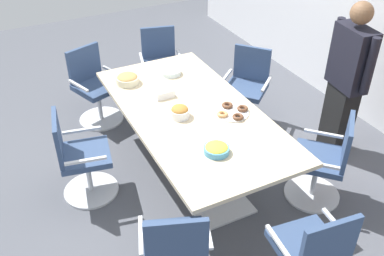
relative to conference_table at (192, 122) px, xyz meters
name	(u,v)px	position (x,y,z in m)	size (l,w,h in m)	color
ground_plane	(192,171)	(0.00, 0.00, -0.63)	(10.00, 10.00, 0.01)	#4C4F56
conference_table	(192,122)	(0.00, 0.00, 0.00)	(2.40, 1.20, 0.75)	#CCB793
office_chair_0	(246,91)	(-0.59, 1.03, -0.22)	(0.76, 0.76, 0.91)	silver
office_chair_1	(161,68)	(-1.61, 0.35, -0.22)	(0.66, 0.66, 0.91)	silver
office_chair_2	(95,90)	(-1.44, -0.59, -0.22)	(0.69, 0.69, 0.91)	silver
office_chair_3	(80,160)	(-0.18, -1.10, -0.22)	(0.63, 0.63, 0.91)	silver
office_chair_4	(176,254)	(1.23, -0.75, -0.22)	(0.69, 0.69, 0.91)	silver
office_chair_5	(310,256)	(1.69, 0.12, -0.22)	(0.60, 0.60, 0.91)	silver
office_chair_6	(324,164)	(0.90, 0.93, -0.22)	(0.76, 0.76, 0.91)	silver
person_standing_0	(347,80)	(0.37, 1.58, 0.26)	(0.62, 0.27, 1.70)	black
snack_bowl_pretzels	(180,112)	(0.04, -0.15, 0.18)	(0.19, 0.19, 0.12)	white
snack_bowl_chips_yellow	(217,149)	(0.68, -0.11, 0.16)	(0.22, 0.22, 0.08)	#4C9EC6
snack_bowl_cookies	(127,79)	(-0.81, -0.36, 0.18)	(0.25, 0.25, 0.11)	beige
donut_platter	(232,112)	(0.21, 0.33, 0.14)	(0.33, 0.33, 0.04)	white
plate_stack	(171,72)	(-0.79, 0.13, 0.15)	(0.23, 0.23, 0.05)	white
napkin_pile	(162,92)	(-0.41, -0.13, 0.16)	(0.19, 0.19, 0.08)	white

